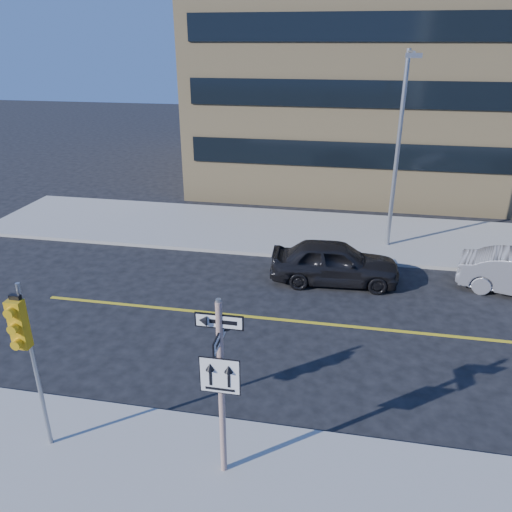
% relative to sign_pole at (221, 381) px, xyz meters
% --- Properties ---
extents(ground, '(120.00, 120.00, 0.00)m').
position_rel_sign_pole_xyz_m(ground, '(0.00, 2.51, -2.44)').
color(ground, black).
rests_on(ground, ground).
extents(sign_pole, '(0.92, 0.92, 4.06)m').
position_rel_sign_pole_xyz_m(sign_pole, '(0.00, 0.00, 0.00)').
color(sign_pole, beige).
rests_on(sign_pole, near_sidewalk).
extents(traffic_signal, '(0.32, 0.45, 4.00)m').
position_rel_sign_pole_xyz_m(traffic_signal, '(-4.00, -0.15, 0.59)').
color(traffic_signal, gray).
rests_on(traffic_signal, near_sidewalk).
extents(parked_car_a, '(2.19, 4.86, 1.62)m').
position_rel_sign_pole_xyz_m(parked_car_a, '(1.84, 9.68, -1.63)').
color(parked_car_a, black).
rests_on(parked_car_a, ground).
extents(streetlight_a, '(0.55, 2.25, 8.00)m').
position_rel_sign_pole_xyz_m(streetlight_a, '(4.00, 13.27, 2.32)').
color(streetlight_a, gray).
rests_on(streetlight_a, far_sidewalk).
extents(building_brick, '(18.00, 18.00, 18.00)m').
position_rel_sign_pole_xyz_m(building_brick, '(2.00, 27.51, 6.56)').
color(building_brick, tan).
rests_on(building_brick, ground).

